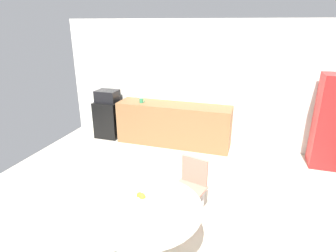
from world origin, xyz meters
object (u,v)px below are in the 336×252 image
object	(u,v)px
mini_fridge	(109,119)
microwave	(107,96)
chair_coral	(191,181)
mug_white	(141,101)
fruit_bowl	(141,198)
round_table	(145,216)
locker_cabinet	(333,122)

from	to	relation	value
mini_fridge	microwave	distance (m)	0.55
chair_coral	mug_white	world-z (taller)	mug_white
chair_coral	mug_white	distance (m)	2.74
fruit_bowl	mug_white	bearing A→B (deg)	112.61
round_table	mug_white	world-z (taller)	mug_white
microwave	locker_cabinet	size ratio (longest dim) A/B	0.28
microwave	locker_cabinet	xyz separation A→B (m)	(4.56, -0.10, -0.11)
fruit_bowl	mug_white	size ratio (longest dim) A/B	1.67
microwave	mug_white	xyz separation A→B (m)	(0.87, -0.09, -0.01)
microwave	fruit_bowl	world-z (taller)	microwave
mini_fridge	mug_white	distance (m)	1.02
locker_cabinet	mug_white	world-z (taller)	locker_cabinet
chair_coral	fruit_bowl	bearing A→B (deg)	-109.83
locker_cabinet	fruit_bowl	world-z (taller)	locker_cabinet
mini_fridge	round_table	world-z (taller)	mini_fridge
mug_white	mini_fridge	bearing A→B (deg)	174.32
fruit_bowl	microwave	bearing A→B (deg)	124.17
microwave	fruit_bowl	bearing A→B (deg)	-55.83
round_table	chair_coral	size ratio (longest dim) A/B	1.45
mug_white	chair_coral	bearing A→B (deg)	-53.34
mini_fridge	fruit_bowl	world-z (taller)	fruit_bowl
round_table	chair_coral	distance (m)	1.03
fruit_bowl	mug_white	distance (m)	3.35
round_table	mini_fridge	bearing A→B (deg)	124.33
locker_cabinet	mug_white	xyz separation A→B (m)	(-3.69, 0.01, 0.09)
microwave	mug_white	size ratio (longest dim) A/B	3.72
mini_fridge	chair_coral	xyz separation A→B (m)	(2.48, -2.26, 0.11)
mini_fridge	locker_cabinet	distance (m)	4.58
mug_white	round_table	bearing A→B (deg)	-66.90
mini_fridge	microwave	bearing A→B (deg)	0.00
mini_fridge	round_table	distance (m)	3.93
round_table	chair_coral	bearing A→B (deg)	74.74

